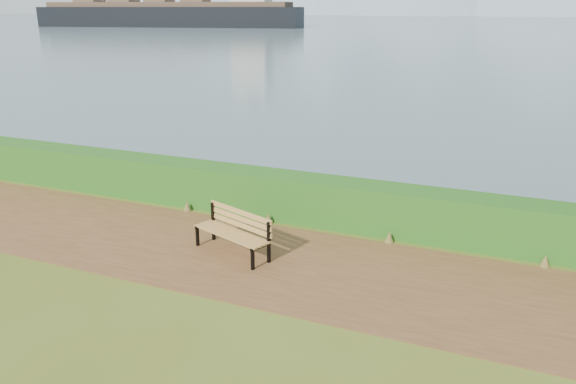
% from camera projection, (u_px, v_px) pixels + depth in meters
% --- Properties ---
extents(ground, '(140.00, 140.00, 0.00)m').
position_uv_depth(ground, '(276.00, 270.00, 10.21)').
color(ground, '#4E5D1A').
rests_on(ground, ground).
extents(path, '(40.00, 3.40, 0.01)m').
position_uv_depth(path, '(283.00, 263.00, 10.47)').
color(path, brown).
rests_on(path, ground).
extents(hedge, '(32.00, 0.85, 1.00)m').
position_uv_depth(hedge, '(324.00, 201.00, 12.32)').
color(hedge, '#1F4F16').
rests_on(hedge, ground).
extents(water, '(700.00, 510.00, 0.00)m').
position_uv_depth(water, '(526.00, 19.00, 237.64)').
color(water, '#415A68').
rests_on(water, ground).
extents(bench, '(1.77, 1.04, 0.85)m').
position_uv_depth(bench, '(235.00, 229.00, 10.78)').
color(bench, black).
rests_on(bench, ground).
extents(cargo_ship, '(66.00, 22.27, 19.80)m').
position_uv_depth(cargo_ship, '(178.00, 14.00, 136.00)').
color(cargo_ship, black).
rests_on(cargo_ship, ground).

